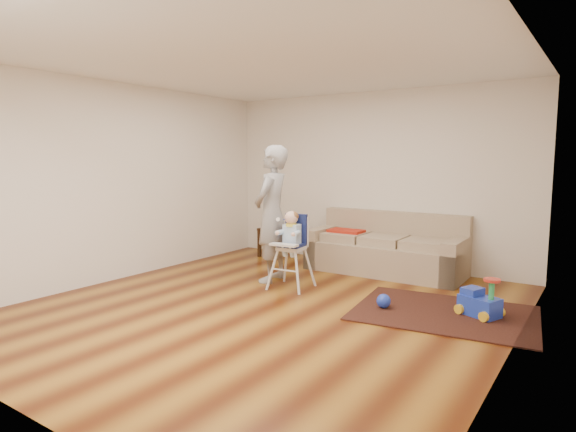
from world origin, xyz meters
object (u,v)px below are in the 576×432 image
Objects in this scene: high_chair at (291,251)px; adult at (272,214)px; ride_on_toy at (480,296)px; toy_ball at (384,301)px; sofa at (385,243)px; side_table at (277,242)px.

adult reaches higher than high_chair.
ride_on_toy reaches higher than toy_ball.
adult reaches higher than sofa.
ride_on_toy is at bearing -1.47° from high_chair.
toy_ball is at bearing -68.19° from sofa.
side_table is 0.48× the size of high_chair.
side_table is at bearing 124.90° from high_chair.
high_chair is (-2.29, -0.17, 0.26)m from ride_on_toy.
side_table is 3.10× the size of toy_ball.
ride_on_toy is at bearing 79.29° from adult.
ride_on_toy is 0.23× the size of adult.
ride_on_toy is 0.43× the size of high_chair.
side_table is at bearing 147.27° from toy_ball.
adult is (-2.72, -0.01, 0.69)m from ride_on_toy.
adult reaches higher than side_table.
ride_on_toy is 2.31m from high_chair.
sofa is 2.10m from ride_on_toy.
side_table is 0.27× the size of adult.
sofa is at bearing 112.55° from toy_ball.
side_table is 1.80m from adult.
sofa is at bearing -2.41° from side_table.
high_chair is at bearing 58.33° from adult.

